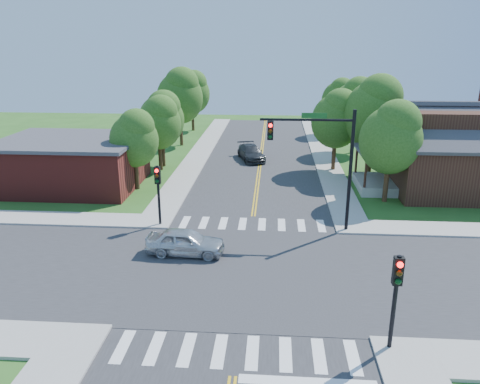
# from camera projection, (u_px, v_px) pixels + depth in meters

# --- Properties ---
(ground) EXTENTS (100.00, 100.00, 0.00)m
(ground) POSITION_uv_depth(u_px,v_px,m) (246.00, 272.00, 22.88)
(ground) COLOR #27551A
(ground) RESTS_ON ground
(road_ns) EXTENTS (10.00, 90.00, 0.04)m
(road_ns) POSITION_uv_depth(u_px,v_px,m) (246.00, 272.00, 22.87)
(road_ns) COLOR #2D2D30
(road_ns) RESTS_ON ground
(road_ew) EXTENTS (90.00, 10.00, 0.04)m
(road_ew) POSITION_uv_depth(u_px,v_px,m) (246.00, 272.00, 22.87)
(road_ew) COLOR #2D2D30
(road_ew) RESTS_ON ground
(intersection_patch) EXTENTS (10.20, 10.20, 0.06)m
(intersection_patch) POSITION_uv_depth(u_px,v_px,m) (246.00, 272.00, 22.88)
(intersection_patch) COLOR #2D2D30
(intersection_patch) RESTS_ON ground
(sidewalk_ne) EXTENTS (40.00, 40.00, 0.14)m
(sidewalk_ne) POSITION_uv_depth(u_px,v_px,m) (459.00, 183.00, 36.75)
(sidewalk_ne) COLOR #9E9B93
(sidewalk_ne) RESTS_ON ground
(sidewalk_nw) EXTENTS (40.00, 40.00, 0.14)m
(sidewalk_nw) POSITION_uv_depth(u_px,v_px,m) (68.00, 175.00, 38.95)
(sidewalk_nw) COLOR #9E9B93
(sidewalk_nw) RESTS_ON ground
(crosswalk_north) EXTENTS (8.85, 2.00, 0.01)m
(crosswalk_north) POSITION_uv_depth(u_px,v_px,m) (252.00, 224.00, 28.74)
(crosswalk_north) COLOR white
(crosswalk_north) RESTS_ON ground
(crosswalk_south) EXTENTS (8.85, 2.00, 0.01)m
(crosswalk_south) POSITION_uv_depth(u_px,v_px,m) (236.00, 352.00, 16.99)
(crosswalk_south) COLOR white
(crosswalk_south) RESTS_ON ground
(centerline) EXTENTS (0.30, 90.00, 0.01)m
(centerline) POSITION_uv_depth(u_px,v_px,m) (246.00, 271.00, 22.86)
(centerline) COLOR yellow
(centerline) RESTS_ON ground
(stop_bar) EXTENTS (4.60, 0.45, 0.09)m
(stop_bar) POSITION_uv_depth(u_px,v_px,m) (307.00, 383.00, 15.50)
(stop_bar) COLOR white
(stop_bar) RESTS_ON ground
(signal_mast_ne) EXTENTS (5.30, 0.42, 7.20)m
(signal_mast_ne) POSITION_uv_depth(u_px,v_px,m) (322.00, 151.00, 26.39)
(signal_mast_ne) COLOR black
(signal_mast_ne) RESTS_ON ground
(signal_pole_se) EXTENTS (0.34, 0.42, 3.80)m
(signal_pole_se) POSITION_uv_depth(u_px,v_px,m) (396.00, 286.00, 16.33)
(signal_pole_se) COLOR black
(signal_pole_se) RESTS_ON ground
(signal_pole_nw) EXTENTS (0.34, 0.42, 3.80)m
(signal_pole_nw) POSITION_uv_depth(u_px,v_px,m) (158.00, 184.00, 27.73)
(signal_pole_nw) COLOR black
(signal_pole_nw) RESTS_ON ground
(house_ne) EXTENTS (13.05, 8.80, 7.11)m
(house_ne) POSITION_uv_depth(u_px,v_px,m) (463.00, 147.00, 34.29)
(house_ne) COLOR #331912
(house_ne) RESTS_ON ground
(building_nw) EXTENTS (10.40, 8.40, 3.73)m
(building_nw) POSITION_uv_depth(u_px,v_px,m) (72.00, 162.00, 35.79)
(building_nw) COLOR maroon
(building_nw) RESTS_ON ground
(tree_e_a) EXTENTS (4.21, 4.00, 7.15)m
(tree_e_a) POSITION_uv_depth(u_px,v_px,m) (392.00, 136.00, 31.41)
(tree_e_a) COLOR #382314
(tree_e_a) RESTS_ON ground
(tree_e_b) EXTENTS (4.92, 4.67, 8.36)m
(tree_e_b) POSITION_uv_depth(u_px,v_px,m) (375.00, 110.00, 37.34)
(tree_e_b) COLOR #382314
(tree_e_b) RESTS_ON ground
(tree_e_c) EXTENTS (4.44, 4.21, 7.54)m
(tree_e_c) POSITION_uv_depth(u_px,v_px,m) (356.00, 103.00, 45.32)
(tree_e_c) COLOR #382314
(tree_e_c) RESTS_ON ground
(tree_e_d) EXTENTS (3.96, 3.76, 6.73)m
(tree_e_d) POSITION_uv_depth(u_px,v_px,m) (339.00, 98.00, 54.24)
(tree_e_d) COLOR #382314
(tree_e_d) RESTS_ON ground
(tree_w_a) EXTENTS (3.61, 3.43, 6.14)m
(tree_w_a) POSITION_uv_depth(u_px,v_px,m) (135.00, 137.00, 34.37)
(tree_w_a) COLOR #382314
(tree_w_a) RESTS_ON ground
(tree_w_b) EXTENTS (3.99, 3.79, 6.79)m
(tree_w_b) POSITION_uv_depth(u_px,v_px,m) (162.00, 117.00, 40.62)
(tree_w_b) COLOR #382314
(tree_w_b) RESTS_ON ground
(tree_w_c) EXTENTS (4.85, 4.60, 8.24)m
(tree_w_c) POSITION_uv_depth(u_px,v_px,m) (180.00, 94.00, 48.60)
(tree_w_c) COLOR #382314
(tree_w_c) RESTS_ON ground
(tree_w_d) EXTENTS (4.35, 4.14, 7.40)m
(tree_w_d) POSITION_uv_depth(u_px,v_px,m) (193.00, 91.00, 56.91)
(tree_w_d) COLOR #382314
(tree_w_d) RESTS_ON ground
(tree_house) EXTENTS (4.16, 3.95, 7.07)m
(tree_house) POSITION_uv_depth(u_px,v_px,m) (337.00, 117.00, 39.10)
(tree_house) COLOR #382314
(tree_house) RESTS_ON ground
(tree_bldg) EXTENTS (3.83, 3.64, 6.51)m
(tree_bldg) POSITION_uv_depth(u_px,v_px,m) (159.00, 121.00, 39.50)
(tree_bldg) COLOR #382314
(tree_bldg) RESTS_ON ground
(car_silver) EXTENTS (2.03, 4.27, 1.40)m
(car_silver) POSITION_uv_depth(u_px,v_px,m) (185.00, 242.00, 24.54)
(car_silver) COLOR silver
(car_silver) RESTS_ON ground
(car_dgrey) EXTENTS (4.51, 5.75, 1.36)m
(car_dgrey) POSITION_uv_depth(u_px,v_px,m) (251.00, 153.00, 43.90)
(car_dgrey) COLOR #2D3032
(car_dgrey) RESTS_ON ground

